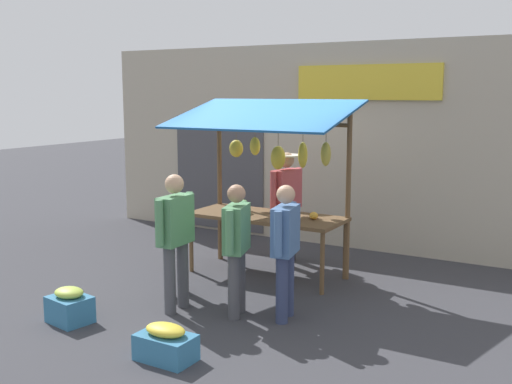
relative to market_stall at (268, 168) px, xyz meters
name	(u,v)px	position (x,y,z in m)	size (l,w,h in m)	color
ground_plane	(266,275)	(-0.01, 0.04, -1.54)	(40.00, 40.00, 0.00)	#38383D
street_backdrop	(328,145)	(0.03, -2.15, 0.16)	(9.00, 0.30, 3.40)	#B2A893
market_stall	(268,168)	(0.00, 0.00, 0.00)	(2.50, 1.46, 2.50)	brown
vendor_with_sunhat	(286,197)	(0.07, -0.71, -0.53)	(0.44, 0.71, 1.70)	#232328
shopper_with_ponytail	(175,229)	(0.57, 1.40, -0.66)	(0.24, 0.67, 1.54)	#4C4C51
shopper_with_shopping_bag	(285,243)	(-1.04, 1.44, -0.64)	(0.31, 0.67, 1.57)	navy
shopper_in_striped_shirt	(175,233)	(0.22, 1.84, -0.58)	(0.24, 0.70, 1.65)	#4C4C51
shopper_in_grey_tee	(237,241)	(-0.49, 1.62, -0.65)	(0.34, 0.65, 1.56)	#4C4C51
produce_crate_near	(166,344)	(-0.54, 3.02, -1.37)	(0.58, 0.36, 0.37)	teal
produce_crate_side	(70,306)	(1.03, 2.77, -1.35)	(0.52, 0.45, 0.41)	teal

